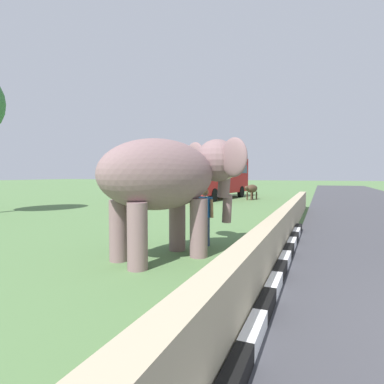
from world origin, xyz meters
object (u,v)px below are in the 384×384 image
at_px(elephant, 172,177).
at_px(person_handler, 205,213).
at_px(bus_red, 216,174).
at_px(cow_mid, 252,189).
at_px(cow_near, 205,189).

bearing_deg(elephant, person_handler, -12.27).
relative_size(elephant, person_handler, 2.39).
height_order(person_handler, bus_red, bus_red).
xyz_separation_m(elephant, cow_mid, (18.62, 1.78, -1.11)).
bearing_deg(cow_near, bus_red, -7.81).
distance_m(elephant, person_handler, 1.85).
distance_m(elephant, bus_red, 19.23).
relative_size(person_handler, cow_near, 0.97).
bearing_deg(elephant, cow_near, 16.95).
height_order(person_handler, cow_near, person_handler).
height_order(cow_near, cow_mid, same).
height_order(bus_red, cow_near, bus_red).
distance_m(elephant, cow_mid, 18.73).
height_order(elephant, person_handler, elephant).
distance_m(elephant, cow_near, 17.45).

